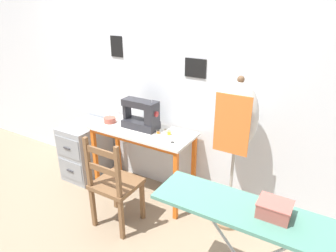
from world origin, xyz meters
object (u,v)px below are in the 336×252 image
(dress_form, at_px, (237,123))
(storage_box, at_px, (274,209))
(thread_spool_near_machine, at_px, (158,132))
(ironing_board, at_px, (249,217))
(wooden_chair, at_px, (114,185))
(scissors, at_px, (176,142))
(filing_cabinet, at_px, (86,150))
(thread_spool_mid_table, at_px, (165,131))
(thread_spool_far_edge, at_px, (169,133))
(sewing_machine, at_px, (142,116))
(fabric_bowl, at_px, (110,120))

(dress_form, height_order, storage_box, dress_form)
(thread_spool_near_machine, xyz_separation_m, ironing_board, (1.16, -0.81, 0.02))
(dress_form, bearing_deg, wooden_chair, -146.69)
(dress_form, relative_size, ironing_board, 1.22)
(scissors, relative_size, wooden_chair, 0.14)
(thread_spool_near_machine, height_order, filing_cabinet, thread_spool_near_machine)
(thread_spool_mid_table, bearing_deg, thread_spool_far_edge, -18.16)
(filing_cabinet, relative_size, ironing_board, 0.56)
(scissors, relative_size, storage_box, 0.71)
(thread_spool_mid_table, bearing_deg, filing_cabinet, -176.24)
(thread_spool_near_machine, bearing_deg, thread_spool_far_edge, 14.95)
(scissors, height_order, wooden_chair, wooden_chair)
(ironing_board, height_order, storage_box, storage_box)
(thread_spool_far_edge, bearing_deg, sewing_machine, 179.59)
(filing_cabinet, bearing_deg, fabric_bowl, 0.65)
(filing_cabinet, bearing_deg, scissors, -2.35)
(sewing_machine, height_order, fabric_bowl, sewing_machine)
(sewing_machine, xyz_separation_m, thread_spool_far_edge, (0.32, -0.00, -0.12))
(filing_cabinet, bearing_deg, sewing_machine, 3.80)
(filing_cabinet, distance_m, storage_box, 2.51)
(scissors, height_order, thread_spool_near_machine, thread_spool_near_machine)
(thread_spool_mid_table, distance_m, filing_cabinet, 1.18)
(thread_spool_mid_table, distance_m, ironing_board, 1.40)
(thread_spool_near_machine, bearing_deg, dress_form, 3.52)
(fabric_bowl, relative_size, wooden_chair, 0.14)
(thread_spool_far_edge, relative_size, wooden_chair, 0.05)
(storage_box, bearing_deg, ironing_board, -169.73)
(fabric_bowl, relative_size, thread_spool_far_edge, 2.89)
(thread_spool_near_machine, relative_size, filing_cabinet, 0.06)
(filing_cabinet, relative_size, dress_form, 0.46)
(wooden_chair, bearing_deg, ironing_board, -11.29)
(sewing_machine, xyz_separation_m, wooden_chair, (0.08, -0.58, -0.48))
(fabric_bowl, relative_size, filing_cabinet, 0.19)
(fabric_bowl, distance_m, scissors, 0.86)
(fabric_bowl, distance_m, storage_box, 2.05)
(thread_spool_near_machine, xyz_separation_m, dress_form, (0.77, 0.05, 0.24))
(wooden_chair, height_order, storage_box, storage_box)
(thread_spool_near_machine, height_order, thread_spool_mid_table, thread_spool_mid_table)
(thread_spool_mid_table, bearing_deg, wooden_chair, -107.44)
(dress_form, xyz_separation_m, storage_box, (0.52, -0.83, -0.13))
(thread_spool_mid_table, height_order, filing_cabinet, thread_spool_mid_table)
(scissors, xyz_separation_m, filing_cabinet, (-1.27, 0.05, -0.45))
(wooden_chair, xyz_separation_m, storage_box, (1.43, -0.24, 0.46))
(thread_spool_near_machine, distance_m, dress_form, 0.81)
(thread_spool_near_machine, relative_size, ironing_board, 0.03)
(sewing_machine, distance_m, thread_spool_mid_table, 0.29)
(ironing_board, bearing_deg, dress_form, 114.52)
(fabric_bowl, relative_size, dress_form, 0.09)
(fabric_bowl, xyz_separation_m, thread_spool_far_edge, (0.72, 0.05, -0.01))
(scissors, xyz_separation_m, dress_form, (0.53, 0.12, 0.26))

